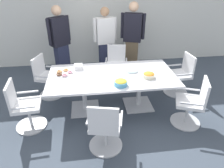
{
  "coord_description": "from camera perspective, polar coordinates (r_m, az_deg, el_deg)",
  "views": [
    {
      "loc": [
        -0.44,
        -3.46,
        2.54
      ],
      "look_at": [
        0.0,
        0.0,
        0.55
      ],
      "focal_mm": 33.03,
      "sensor_mm": 36.0,
      "label": 1
    }
  ],
  "objects": [
    {
      "name": "office_chair_0",
      "position": [
        4.85,
        18.32,
        1.99
      ],
      "size": [
        0.58,
        0.58,
        0.91
      ],
      "rotation": [
        0.0,
        0.0,
        -4.63
      ],
      "color": "silver",
      "rests_on": "ground"
    },
    {
      "name": "office_chair_3",
      "position": [
        3.9,
        -23.11,
        -6.16
      ],
      "size": [
        0.58,
        0.58,
        0.91
      ],
      "rotation": [
        0.0,
        0.0,
        -1.49
      ],
      "color": "silver",
      "rests_on": "ground"
    },
    {
      "name": "snack_bowl_chips_orange",
      "position": [
        3.87,
        10.17,
        2.47
      ],
      "size": [
        0.22,
        0.22,
        0.1
      ],
      "color": "beige",
      "rests_on": "conference_table"
    },
    {
      "name": "donut_platter",
      "position": [
        4.05,
        -13.15,
        3.01
      ],
      "size": [
        0.32,
        0.32,
        0.04
      ],
      "color": "white",
      "rests_on": "conference_table"
    },
    {
      "name": "office_chair_4",
      "position": [
        3.19,
        -1.96,
        -12.26
      ],
      "size": [
        0.65,
        0.65,
        0.91
      ],
      "rotation": [
        0.0,
        0.0,
        -0.22
      ],
      "color": "silver",
      "rests_on": "ground"
    },
    {
      "name": "conference_table",
      "position": [
        3.98,
        0.0,
        0.94
      ],
      "size": [
        2.4,
        1.2,
        0.75
      ],
      "color": "silver",
      "rests_on": "ground"
    },
    {
      "name": "office_chair_2",
      "position": [
        4.73,
        -17.49,
        1.43
      ],
      "size": [
        0.69,
        0.69,
        0.91
      ],
      "rotation": [
        0.0,
        0.0,
        -1.91
      ],
      "color": "silver",
      "rests_on": "ground"
    },
    {
      "name": "napkin_pile",
      "position": [
        4.2,
        -9.29,
        4.75
      ],
      "size": [
        0.16,
        0.16,
        0.09
      ],
      "primitive_type": "cube",
      "color": "white",
      "rests_on": "conference_table"
    },
    {
      "name": "back_wall",
      "position": [
        5.98,
        -3.08,
        18.7
      ],
      "size": [
        8.0,
        0.1,
        2.8
      ],
      "primitive_type": "cube",
      "color": "silver",
      "rests_on": "ground"
    },
    {
      "name": "office_chair_1",
      "position": [
        5.07,
        1.17,
        4.83
      ],
      "size": [
        0.62,
        0.62,
        0.91
      ],
      "rotation": [
        0.0,
        0.0,
        -3.3
      ],
      "color": "silver",
      "rests_on": "ground"
    },
    {
      "name": "person_standing_0",
      "position": [
        5.3,
        -14.11,
        11.25
      ],
      "size": [
        0.53,
        0.45,
        1.79
      ],
      "rotation": [
        0.0,
        0.0,
        -2.47
      ],
      "color": "#232842",
      "rests_on": "ground"
    },
    {
      "name": "plate_stack",
      "position": [
        4.06,
        5.47,
        3.74
      ],
      "size": [
        0.23,
        0.23,
        0.04
      ],
      "color": "white",
      "rests_on": "conference_table"
    },
    {
      "name": "person_standing_1",
      "position": [
        5.42,
        -1.88,
        12.0
      ],
      "size": [
        0.61,
        0.29,
        1.71
      ],
      "rotation": [
        0.0,
        0.0,
        -2.98
      ],
      "color": "#232842",
      "rests_on": "ground"
    },
    {
      "name": "snack_bowl_chips_yellow",
      "position": [
        3.54,
        2.47,
        0.4
      ],
      "size": [
        0.23,
        0.23,
        0.11
      ],
      "color": "#4C9EC6",
      "rests_on": "conference_table"
    },
    {
      "name": "ground_plane",
      "position": [
        4.31,
        0.0,
        -6.42
      ],
      "size": [
        10.0,
        10.0,
        0.01
      ],
      "primitive_type": "cube",
      "color": "#3D4754"
    },
    {
      "name": "office_chair_5",
      "position": [
        3.94,
        21.24,
        -5.37
      ],
      "size": [
        0.69,
        0.69,
        0.91
      ],
      "rotation": [
        0.0,
        0.0,
        1.21
      ],
      "color": "silver",
      "rests_on": "ground"
    },
    {
      "name": "person_standing_2",
      "position": [
        5.41,
        5.63,
        12.66
      ],
      "size": [
        0.6,
        0.35,
        1.84
      ],
      "rotation": [
        0.0,
        0.0,
        -3.48
      ],
      "color": "brown",
      "rests_on": "ground"
    }
  ]
}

